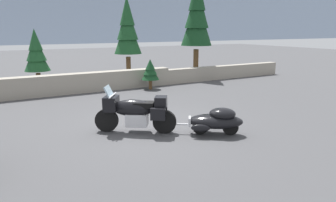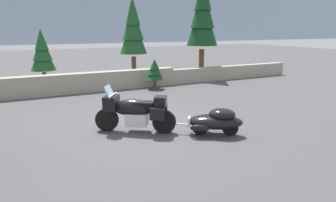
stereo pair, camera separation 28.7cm
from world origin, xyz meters
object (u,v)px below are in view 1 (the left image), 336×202
(car_shaped_trailer, at_px, (216,120))
(pine_tree_tall, at_px, (197,14))
(pine_tree_secondary, at_px, (36,52))
(touring_motorcycle, at_px, (135,111))
(pine_tree_far_right, at_px, (127,28))

(car_shaped_trailer, bearing_deg, pine_tree_tall, 58.86)
(pine_tree_tall, height_order, pine_tree_secondary, pine_tree_tall)
(touring_motorcycle, height_order, pine_tree_far_right, pine_tree_far_right)
(touring_motorcycle, height_order, pine_tree_tall, pine_tree_tall)
(car_shaped_trailer, xyz_separation_m, pine_tree_secondary, (-3.48, 9.07, 1.40))
(pine_tree_secondary, height_order, pine_tree_far_right, pine_tree_far_right)
(touring_motorcycle, relative_size, car_shaped_trailer, 0.98)
(car_shaped_trailer, relative_size, pine_tree_far_right, 0.44)
(pine_tree_tall, bearing_deg, touring_motorcycle, -133.95)
(pine_tree_tall, bearing_deg, car_shaped_trailer, -121.14)
(touring_motorcycle, distance_m, car_shaped_trailer, 2.26)
(pine_tree_tall, bearing_deg, pine_tree_secondary, 176.66)
(pine_tree_tall, relative_size, pine_tree_far_right, 1.27)
(car_shaped_trailer, xyz_separation_m, pine_tree_tall, (5.17, 8.56, 3.30))
(pine_tree_tall, bearing_deg, pine_tree_far_right, 162.29)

